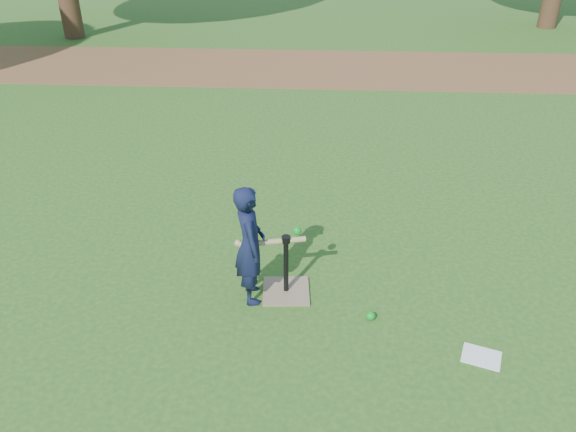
{
  "coord_description": "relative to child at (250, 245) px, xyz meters",
  "views": [
    {
      "loc": [
        0.36,
        -4.41,
        3.26
      ],
      "look_at": [
        0.09,
        0.08,
        0.65
      ],
      "focal_mm": 35.0,
      "sensor_mm": 36.0,
      "label": 1
    }
  ],
  "objects": [
    {
      "name": "dirt_strip",
      "position": [
        0.22,
        7.81,
        -0.56
      ],
      "size": [
        24.0,
        3.0,
        0.01
      ],
      "primitive_type": "cube",
      "color": "brown",
      "rests_on": "ground"
    },
    {
      "name": "ground",
      "position": [
        0.22,
        0.31,
        -0.57
      ],
      "size": [
        80.0,
        80.0,
        0.0
      ],
      "primitive_type": "plane",
      "color": "#285116",
      "rests_on": "ground"
    },
    {
      "name": "swing_action",
      "position": [
        0.21,
        0.08,
        0.01
      ],
      "size": [
        0.63,
        0.24,
        0.13
      ],
      "color": "tan",
      "rests_on": "ground"
    },
    {
      "name": "wiffle_ball_ground",
      "position": [
        1.08,
        -0.26,
        -0.53
      ],
      "size": [
        0.08,
        0.08,
        0.08
      ],
      "primitive_type": "sphere",
      "color": "#0D9520",
      "rests_on": "ground"
    },
    {
      "name": "batting_tee",
      "position": [
        0.31,
        0.08,
        -0.46
      ],
      "size": [
        0.46,
        0.46,
        0.61
      ],
      "color": "#8B7058",
      "rests_on": "ground"
    },
    {
      "name": "child",
      "position": [
        0.0,
        0.0,
        0.0
      ],
      "size": [
        0.37,
        0.47,
        1.14
      ],
      "primitive_type": "imported",
      "rotation": [
        0.0,
        0.0,
        1.83
      ],
      "color": "black",
      "rests_on": "ground"
    },
    {
      "name": "clipboard",
      "position": [
        1.94,
        -0.67,
        -0.56
      ],
      "size": [
        0.36,
        0.32,
        0.01
      ],
      "primitive_type": "cube",
      "rotation": [
        0.0,
        0.0,
        -0.34
      ],
      "color": "white",
      "rests_on": "ground"
    }
  ]
}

